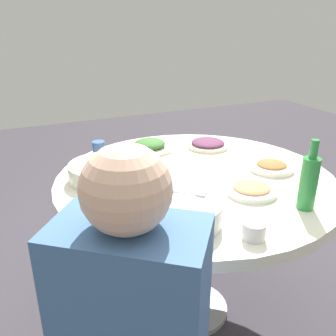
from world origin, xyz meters
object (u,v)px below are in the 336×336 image
Objects in this scene: dish_shrimp at (251,189)px; diner_left at (132,322)px; soup_bowl at (103,172)px; rice_bowl at (179,211)px; tea_cup_near at (99,148)px; round_dining_table at (195,198)px; dish_tofu_braise at (271,166)px; green_bottle at (309,182)px; dish_greens at (150,146)px; tea_cup_far at (254,230)px; dish_eggplant at (208,144)px.

diner_left is (-0.45, 0.66, -0.02)m from dish_shrimp.
diner_left reaches higher than soup_bowl.
rice_bowl is 4.30× the size of tea_cup_near.
soup_bowl is (0.14, 0.38, 0.15)m from round_dining_table.
dish_tofu_braise is 1.00× the size of dish_shrimp.
green_bottle reaches higher than soup_bowl.
green_bottle reaches higher than dish_tofu_braise.
diner_left is (-0.36, 0.29, -0.05)m from rice_bowl.
dish_greens is 0.27m from tea_cup_near.
rice_bowl is 0.96× the size of soup_bowl.
tea_cup_near is (0.04, 0.27, 0.01)m from dish_greens.
dish_shrimp is 2.65× the size of tea_cup_far.
dish_eggplant is 0.29× the size of diner_left.
soup_bowl is 0.32m from tea_cup_near.
tea_cup_far is at bearing 106.38° from green_bottle.
tea_cup_near is at bearing 81.51° from dish_greens.
round_dining_table is at bearing 26.88° from dish_shrimp.
dish_tofu_braise is 0.64m from dish_greens.
dish_tofu_braise is 0.60m from tea_cup_far.
dish_greens is (0.27, -0.33, -0.01)m from soup_bowl.
green_bottle is (-0.84, -0.29, 0.09)m from dish_greens.
green_bottle is at bearing 160.67° from dish_tofu_braise.
round_dining_table is 6.09× the size of dish_shrimp.
green_bottle is at bearing -101.52° from rice_bowl.
soup_bowl is 1.23× the size of dish_greens.
round_dining_table is at bearing 77.22° from dish_tofu_braise.
dish_eggplant is 1.27m from diner_left.
round_dining_table is at bearing -7.00° from tea_cup_far.
dish_greens is 0.93m from tea_cup_far.
dish_shrimp is (0.09, -0.37, -0.03)m from rice_bowl.
round_dining_table is at bearing -171.89° from dish_greens.
dish_tofu_braise is 0.86m from tea_cup_near.
tea_cup_far is at bearing -164.88° from tea_cup_near.
dish_shrimp is at bearing 30.83° from green_bottle.
round_dining_table is 1.63× the size of diner_left.
tea_cup_far is (-0.52, 0.06, 0.14)m from round_dining_table.
tea_cup_near is at bearing -10.46° from diner_left.
dish_eggplant is 0.41m from dish_tofu_braise.
green_bottle is (-0.43, -0.23, 0.22)m from round_dining_table.
dish_shrimp is 0.33m from tea_cup_far.
tea_cup_far is (-0.83, 0.31, 0.01)m from dish_eggplant.
tea_cup_far is at bearing -136.01° from rice_bowl.
round_dining_table is 0.42m from dish_eggplant.
rice_bowl reaches higher than dish_tofu_braise.
dish_tofu_braise and dish_shrimp have the same top height.
tea_cup_near is (0.45, 0.32, 0.15)m from round_dining_table.
dish_tofu_braise is (-0.22, -0.74, -0.02)m from soup_bowl.
tea_cup_near is (0.88, 0.56, -0.07)m from green_bottle.
rice_bowl is 0.49m from green_bottle.
soup_bowl is 0.77m from dish_tofu_braise.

